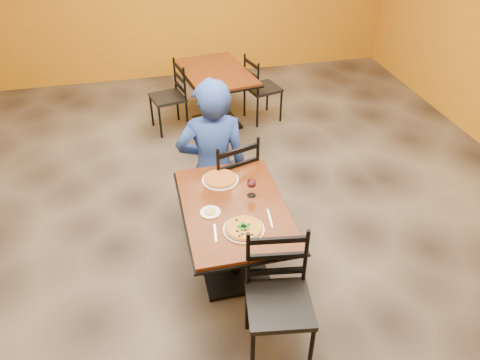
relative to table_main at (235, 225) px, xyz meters
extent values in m
cube|color=black|center=(0.00, 0.50, -0.56)|extent=(7.00, 8.00, 0.01)
cube|color=#57260D|center=(0.00, 0.00, 0.18)|extent=(0.80, 1.20, 0.03)
cube|color=black|center=(0.00, 0.00, 0.15)|extent=(0.83, 1.23, 0.02)
cylinder|color=black|center=(0.00, 0.00, -0.19)|extent=(0.12, 0.12, 0.66)
cube|color=black|center=(0.00, 0.00, -0.54)|extent=(0.55, 0.55, 0.04)
cube|color=#57260D|center=(0.36, 2.73, 0.18)|extent=(0.95, 1.28, 0.03)
cube|color=black|center=(0.36, 2.73, 0.15)|extent=(0.99, 1.31, 0.02)
cylinder|color=black|center=(0.36, 2.73, -0.19)|extent=(0.12, 0.12, 0.66)
cube|color=black|center=(0.36, 2.73, -0.54)|extent=(0.61, 0.61, 0.04)
imported|color=navy|center=(-0.01, 0.92, 0.16)|extent=(0.71, 0.48, 1.44)
cylinder|color=white|center=(0.01, -0.29, 0.20)|extent=(0.31, 0.31, 0.01)
cylinder|color=#863009|center=(0.01, -0.29, 0.21)|extent=(0.28, 0.28, 0.02)
cylinder|color=white|center=(-0.04, 0.37, 0.20)|extent=(0.31, 0.31, 0.01)
cylinder|color=orange|center=(-0.04, 0.37, 0.21)|extent=(0.28, 0.28, 0.02)
cylinder|color=white|center=(-0.20, -0.04, 0.20)|extent=(0.16, 0.16, 0.01)
cylinder|color=tan|center=(-0.20, -0.04, 0.21)|extent=(0.09, 0.09, 0.01)
cube|color=silver|center=(-0.20, -0.27, 0.20)|extent=(0.04, 0.19, 0.00)
cube|color=silver|center=(0.23, -0.21, 0.20)|extent=(0.04, 0.21, 0.00)
camera|label=1|loc=(-0.60, -2.79, 2.49)|focal=34.82mm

